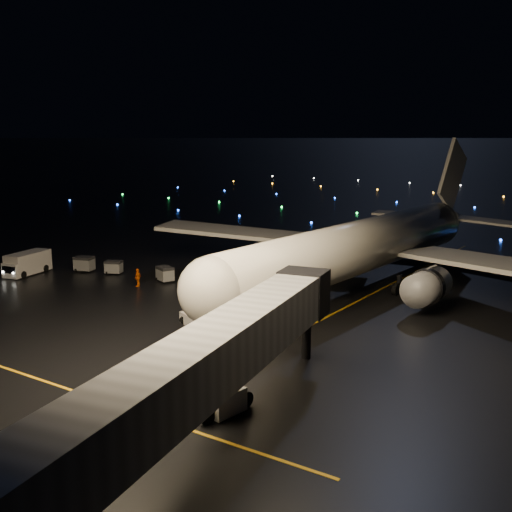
% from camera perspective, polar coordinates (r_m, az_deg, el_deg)
% --- Properties ---
extents(lane_centre, '(0.25, 80.00, 0.02)m').
position_cam_1_polar(lane_centre, '(58.54, 7.05, -5.03)').
color(lane_centre, orange).
rests_on(lane_centre, ground).
extents(airliner, '(56.35, 53.86, 15.08)m').
position_cam_1_polar(airliner, '(67.64, 10.47, 3.61)').
color(airliner, silver).
rests_on(airliner, ground).
extents(pushback_tug, '(4.79, 2.98, 2.14)m').
position_cam_1_polar(pushback_tug, '(39.17, -4.43, -11.79)').
color(pushback_tug, silver).
rests_on(pushback_tug, ground).
extents(belt_loader, '(6.37, 4.09, 3.02)m').
position_cam_1_polar(belt_loader, '(53.91, -5.06, -4.77)').
color(belt_loader, silver).
rests_on(belt_loader, ground).
extents(service_truck, '(3.49, 7.19, 2.54)m').
position_cam_1_polar(service_truck, '(77.53, -19.60, -0.59)').
color(service_truck, silver).
rests_on(service_truck, ground).
extents(crew_c, '(0.81, 1.23, 1.95)m').
position_cam_1_polar(crew_c, '(68.41, -10.46, -1.89)').
color(crew_c, '#EC600C').
rests_on(crew_c, ground).
extents(safety_cone_0, '(0.54, 0.54, 0.50)m').
position_cam_1_polar(safety_cone_0, '(60.28, -0.03, -4.22)').
color(safety_cone_0, '#FF2C00').
rests_on(safety_cone_0, ground).
extents(safety_cone_1, '(0.49, 0.49, 0.47)m').
position_cam_1_polar(safety_cone_1, '(69.91, 4.17, -2.07)').
color(safety_cone_1, '#FF2C00').
rests_on(safety_cone_1, ground).
extents(safety_cone_2, '(0.53, 0.53, 0.56)m').
position_cam_1_polar(safety_cone_2, '(68.73, -5.24, -2.29)').
color(safety_cone_2, '#FF2C00').
rests_on(safety_cone_2, ground).
extents(safety_cone_3, '(0.60, 0.60, 0.55)m').
position_cam_1_polar(safety_cone_3, '(81.36, -4.11, -0.13)').
color(safety_cone_3, '#FF2C00').
rests_on(safety_cone_3, ground).
extents(taxiway_lights, '(164.00, 92.00, 0.36)m').
position_cam_1_polar(taxiway_lights, '(146.94, 19.15, 4.39)').
color(taxiway_lights, black).
rests_on(taxiway_lights, ground).
extents(baggage_cart_0, '(2.31, 2.00, 1.65)m').
position_cam_1_polar(baggage_cart_0, '(70.18, -8.09, -1.61)').
color(baggage_cart_0, slate).
rests_on(baggage_cart_0, ground).
extents(baggage_cart_1, '(2.17, 1.90, 1.53)m').
position_cam_1_polar(baggage_cart_1, '(74.88, -12.53, -1.00)').
color(baggage_cart_1, slate).
rests_on(baggage_cart_1, ground).
extents(baggage_cart_2, '(2.42, 2.02, 1.76)m').
position_cam_1_polar(baggage_cart_2, '(76.97, -15.02, -0.69)').
color(baggage_cart_2, slate).
rests_on(baggage_cart_2, ground).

